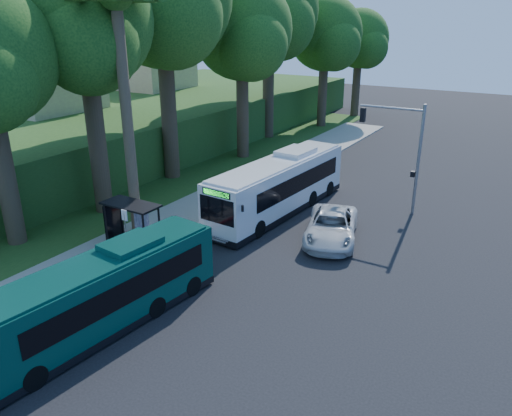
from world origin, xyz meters
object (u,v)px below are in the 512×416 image
Objects in this scene: bus_shelter at (130,215)px; pickup at (331,227)px; teal_bus at (100,294)px; white_bus at (280,185)px.

bus_shelter is 0.54× the size of pickup.
teal_bus is (4.67, -6.45, -0.20)m from bus_shelter.
bus_shelter is at bearing -163.44° from pickup.
pickup is (9.18, 6.31, -0.99)m from bus_shelter.
pickup is at bearing 76.35° from teal_bus.
white_bus is (4.51, 8.72, 0.02)m from bus_shelter.
white_bus is 15.17m from teal_bus.
pickup is (4.67, -2.41, -1.00)m from white_bus.
bus_shelter is 0.28× the size of teal_bus.
white_bus is at bearing 62.62° from bus_shelter.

